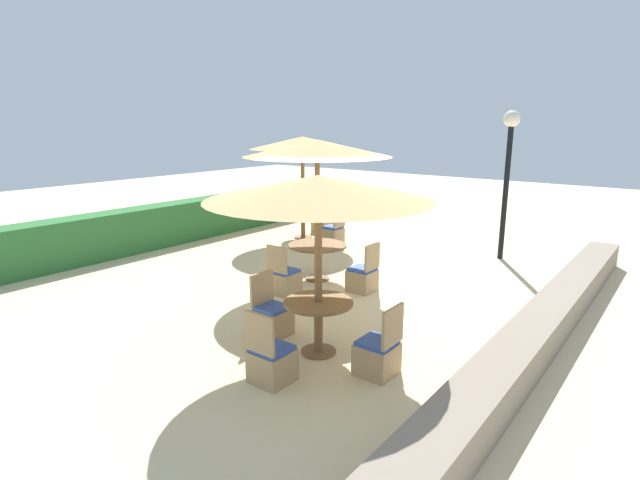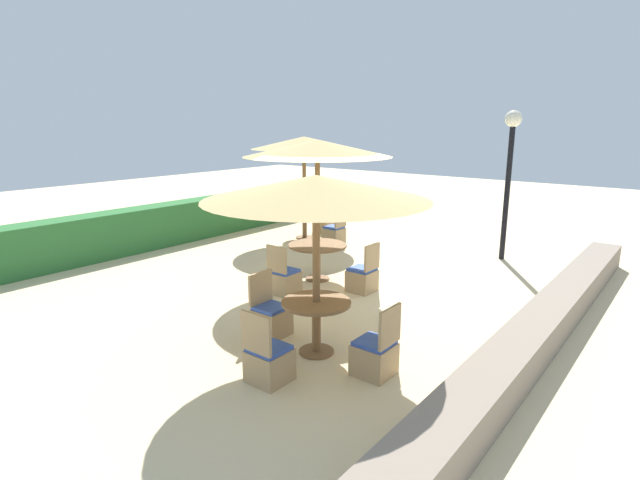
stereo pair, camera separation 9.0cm
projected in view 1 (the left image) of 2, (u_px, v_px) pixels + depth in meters
ground_plane at (346, 292)px, 9.27m from camera, size 40.00×40.00×0.00m
hedge_row at (157, 226)px, 12.58m from camera, size 13.00×0.70×1.04m
stone_border at (544, 325)px, 7.16m from camera, size 10.00×0.56×0.48m
lamp_post at (509, 155)px, 10.99m from camera, size 0.36×0.36×3.32m
parasol_back_right at (302, 143)px, 12.96m from camera, size 2.76×2.76×2.70m
round_table_back_right at (303, 217)px, 13.41m from camera, size 1.00×1.00×0.75m
patio_chair_back_right_east at (323, 223)px, 14.23m from camera, size 0.46×0.46×0.93m
patio_chair_back_right_south at (333, 233)px, 12.89m from camera, size 0.46×0.46×0.93m
parasol_front_left at (318, 188)px, 6.31m from camera, size 2.93×2.93×2.43m
round_table_front_left at (318, 314)px, 6.70m from camera, size 0.94×0.94×0.74m
patio_chair_front_left_north at (272, 318)px, 7.34m from camera, size 0.46×0.46×0.93m
patio_chair_front_left_south at (378, 355)px, 6.18m from camera, size 0.46×0.46×0.93m
patio_chair_front_left_west at (271, 362)px, 6.01m from camera, size 0.46×0.46×0.93m
parasol_center at (317, 149)px, 9.39m from camera, size 2.83×2.83×2.75m
round_table_center at (317, 251)px, 9.85m from camera, size 1.15×1.15×0.72m
patio_chair_center_south at (363, 278)px, 9.24m from camera, size 0.46×0.46×0.93m
patio_chair_center_west at (284, 280)px, 9.12m from camera, size 0.46×0.46×0.93m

